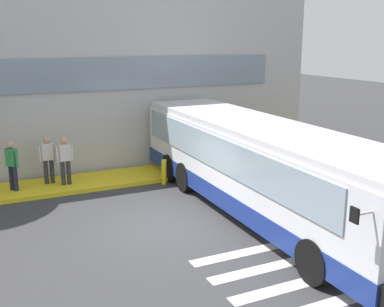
# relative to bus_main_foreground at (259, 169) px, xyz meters

# --- Properties ---
(ground_plane) EXTENTS (80.00, 90.00, 0.02)m
(ground_plane) POSITION_rel_bus_main_foreground_xyz_m (-3.03, 0.21, -1.35)
(ground_plane) COLOR #353538
(ground_plane) RESTS_ON ground
(bay_paint_stripes) EXTENTS (4.40, 3.96, 0.01)m
(bay_paint_stripes) POSITION_rel_bus_main_foreground_xyz_m (-1.03, -3.99, -1.33)
(bay_paint_stripes) COLOR silver
(bay_paint_stripes) RESTS_ON ground
(terminal_building) EXTENTS (20.38, 13.80, 8.34)m
(terminal_building) POSITION_rel_bus_main_foreground_xyz_m (-3.71, 11.78, 2.82)
(terminal_building) COLOR #B7B7BC
(terminal_building) RESTS_ON ground
(boarding_curb) EXTENTS (22.58, 2.00, 0.15)m
(boarding_curb) POSITION_rel_bus_main_foreground_xyz_m (-3.03, 5.01, -1.26)
(boarding_curb) COLOR yellow
(boarding_curb) RESTS_ON ground
(bus_main_foreground) EXTENTS (3.26, 12.13, 2.70)m
(bus_main_foreground) POSITION_rel_bus_main_foreground_xyz_m (0.00, 0.00, 0.00)
(bus_main_foreground) COLOR silver
(bus_main_foreground) RESTS_ON ground
(passenger_near_column) EXTENTS (0.40, 0.50, 1.68)m
(passenger_near_column) POSITION_rel_bus_main_foreground_xyz_m (-6.42, 4.89, -0.26)
(passenger_near_column) COLOR #1E2338
(passenger_near_column) RESTS_ON boarding_curb
(passenger_by_doorway) EXTENTS (0.59, 0.24, 1.68)m
(passenger_by_doorway) POSITION_rel_bus_main_foreground_xyz_m (-5.22, 5.19, -0.26)
(passenger_by_doorway) COLOR #2D2D33
(passenger_by_doorway) RESTS_ON boarding_curb
(passenger_at_curb_edge) EXTENTS (0.59, 0.26, 1.68)m
(passenger_at_curb_edge) POSITION_rel_bus_main_foreground_xyz_m (-4.71, 4.81, -0.26)
(passenger_at_curb_edge) COLOR #2D2D33
(passenger_at_curb_edge) RESTS_ON boarding_curb
(safety_bollard_yellow) EXTENTS (0.18, 0.18, 0.90)m
(safety_bollard_yellow) POSITION_rel_bus_main_foreground_xyz_m (-1.46, 3.81, -0.89)
(safety_bollard_yellow) COLOR yellow
(safety_bollard_yellow) RESTS_ON ground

